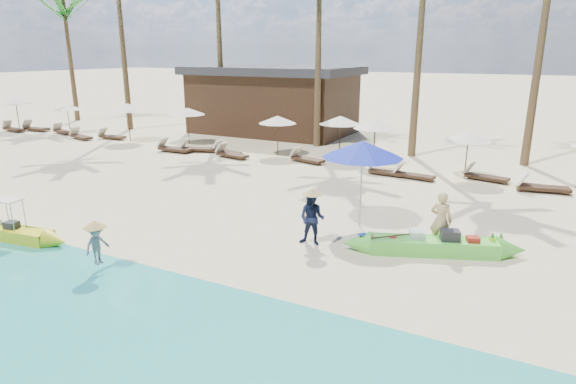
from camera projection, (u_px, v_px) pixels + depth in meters
The scene contains 33 objects.
ground at pixel (223, 237), 14.03m from camera, with size 240.00×240.00×0.00m, color beige.
wet_sand_strip at pixel (82, 318), 9.77m from camera, with size 240.00×4.50×0.01m, color tan.
green_canoe at pixel (433, 245), 12.85m from camera, with size 5.13×2.24×0.68m.
yellow_canoe at pixel (8, 232), 13.86m from camera, with size 4.66×1.00×1.21m.
tourist at pixel (441, 220), 13.05m from camera, with size 0.59×0.39×1.61m, color tan.
vendor_green at pixel (312, 219), 13.33m from camera, with size 0.74×0.57×1.52m, color #151E3B.
vendor_yellow at pixel (97, 245), 11.72m from camera, with size 0.65×0.37×1.01m, color gray.
blue_umbrella at pixel (363, 149), 14.40m from camera, with size 2.46×2.46×2.65m.
resort_parasol_0 at pixel (15, 101), 32.69m from camera, with size 2.18×2.18×2.25m.
lounger_0_left at pixel (13, 128), 32.69m from camera, with size 1.96×0.78×0.65m.
lounger_0_right at pixel (35, 128), 32.84m from camera, with size 2.01×0.76×0.67m.
resort_parasol_1 at pixel (67, 107), 31.54m from camera, with size 1.87×1.87×1.93m.
lounger_1_left at pixel (62, 131), 31.75m from camera, with size 1.91×1.00×0.62m.
lounger_1_right at pixel (80, 136), 29.82m from camera, with size 1.96×0.98×0.64m.
resort_parasol_2 at pixel (127, 107), 28.57m from camera, with size 2.21×2.21×2.27m.
lounger_2_left at pixel (111, 136), 29.82m from camera, with size 1.86×0.68×0.62m.
resort_parasol_3 at pixel (187, 111), 27.87m from camera, with size 2.05×2.05×2.11m.
lounger_3_left at pixel (173, 148), 25.97m from camera, with size 1.99×0.63×0.67m.
lounger_3_right at pixel (196, 148), 26.00m from camera, with size 1.97×1.16×0.64m.
resort_parasol_4 at pixel (278, 120), 24.77m from camera, with size 1.99×1.99×2.05m.
lounger_4_left at pixel (226, 150), 25.37m from camera, with size 1.90×1.08×0.62m.
lounger_4_right at pixel (230, 154), 24.57m from camera, with size 1.94×0.87×0.64m.
resort_parasol_5 at pixel (340, 120), 23.85m from camera, with size 2.10×2.10×2.17m.
lounger_5_left at pixel (306, 158), 23.53m from camera, with size 1.92×1.01×0.63m.
resort_parasol_6 at pixel (375, 124), 22.63m from camera, with size 2.08×2.08×2.14m.
lounger_6_left at pixel (384, 171), 21.09m from camera, with size 1.66×0.60×0.55m.
lounger_6_right at pixel (412, 174), 20.50m from camera, with size 1.78×0.75×0.58m.
resort_parasol_7 at pixel (469, 137), 20.04m from camera, with size 1.95×1.95×2.01m.
lounger_7_left at pixel (484, 176), 20.20m from camera, with size 1.90×0.94×0.62m.
lounger_7_right at pixel (539, 186), 18.54m from camera, with size 2.04×0.98×0.67m.
lounger_8_left at pixel (540, 186), 18.64m from camera, with size 1.88×0.59×0.64m.
palm_0 at pixel (64, 11), 35.82m from camera, with size 2.08×2.08×9.90m.
pavilion_west at pixel (273, 99), 31.87m from camera, with size 10.80×6.60×4.30m.
Camera 1 is at (7.70, -10.77, 5.20)m, focal length 30.00 mm.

